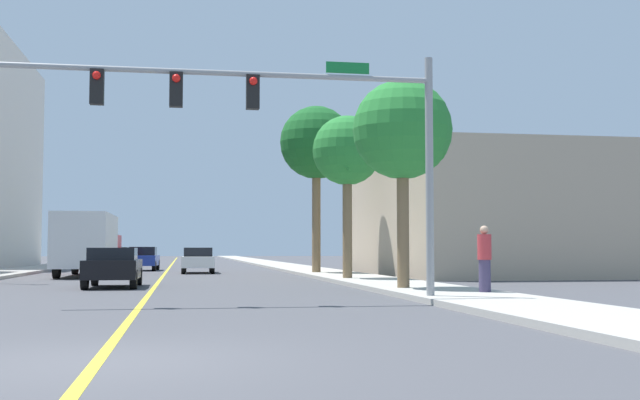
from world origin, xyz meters
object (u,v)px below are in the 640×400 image
palm_far (316,144)px  car_white (198,260)px  car_yellow (117,257)px  delivery_truck (88,243)px  traffic_signal_mast (285,115)px  car_blue (143,259)px  car_black (113,266)px  palm_mid (347,153)px  palm_near (402,132)px  pedestrian (485,259)px

palm_far → car_white: 9.40m
car_white → car_yellow: bearing=111.7°
car_white → delivery_truck: delivery_truck is taller
traffic_signal_mast → palm_far: palm_far is taller
delivery_truck → car_yellow: bearing=90.5°
car_blue → car_yellow: 9.29m
palm_far → delivery_truck: 12.27m
car_blue → traffic_signal_mast: bearing=-78.5°
car_yellow → delivery_truck: delivery_truck is taller
palm_far → car_black: bearing=-127.9°
palm_mid → car_white: 14.47m
car_white → car_black: (-3.15, -15.90, -0.01)m
traffic_signal_mast → car_yellow: 40.04m
palm_mid → palm_far: (0.09, 8.15, 1.43)m
palm_near → palm_mid: palm_mid is taller
car_yellow → pedestrian: 39.99m
palm_mid → car_white: size_ratio=1.43×
traffic_signal_mast → car_yellow: (-7.15, 39.20, -3.86)m
traffic_signal_mast → palm_near: palm_near is taller
pedestrian → car_blue: bearing=-74.4°
car_yellow → delivery_truck: size_ratio=0.45×
pedestrian → palm_mid: bearing=-86.4°
palm_far → delivery_truck: (-11.17, -0.04, -5.08)m
car_black → pedestrian: pedestrian is taller
palm_mid → car_blue: size_ratio=1.68×
car_white → delivery_truck: size_ratio=0.51×
pedestrian → traffic_signal_mast: bearing=8.7°
car_yellow → traffic_signal_mast: bearing=-77.2°
car_blue → pedestrian: 30.74m
car_black → car_blue: car_blue is taller
car_black → car_blue: bearing=90.3°
car_white → traffic_signal_mast: bearing=-85.3°
car_white → car_blue: car_blue is taller
traffic_signal_mast → car_white: (-1.65, 24.69, -3.88)m
car_white → car_blue: size_ratio=1.17×
palm_far → car_black: size_ratio=2.11×
traffic_signal_mast → car_blue: size_ratio=2.71×
car_white → car_black: car_white is taller
delivery_truck → pedestrian: (12.61, -18.99, -0.54)m
palm_mid → car_black: size_ratio=1.64×
palm_mid → car_yellow: size_ratio=1.65×
palm_mid → car_blue: bearing=116.4°
palm_near → car_white: 21.83m
palm_far → car_black: (-8.99, -11.55, -5.95)m
palm_far → traffic_signal_mast: bearing=-101.6°
traffic_signal_mast → pedestrian: traffic_signal_mast is taller
delivery_truck → car_black: bearing=-79.3°
palm_far → pedestrian: bearing=-85.7°
traffic_signal_mast → palm_mid: bearing=71.4°
car_black → delivery_truck: size_ratio=0.45×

